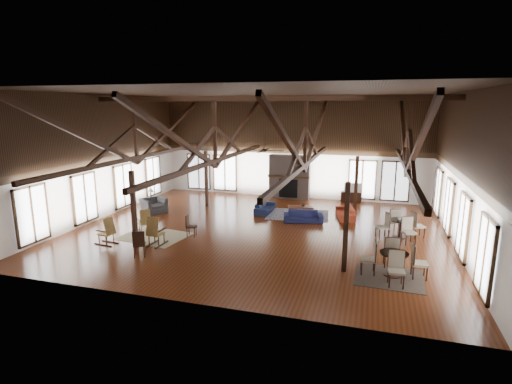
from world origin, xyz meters
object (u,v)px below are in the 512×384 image
(armchair, at_px, (154,205))
(cafe_table_near, at_px, (394,260))
(tv_console, at_px, (351,197))
(coffee_table, at_px, (301,207))
(sofa_orange, at_px, (345,212))
(sofa_navy_left, at_px, (265,207))
(sofa_navy_front, at_px, (303,216))
(cafe_table_far, at_px, (400,225))

(armchair, height_order, cafe_table_near, cafe_table_near)
(cafe_table_near, height_order, tv_console, cafe_table_near)
(cafe_table_near, bearing_deg, tv_console, 100.63)
(cafe_table_near, bearing_deg, armchair, 157.55)
(coffee_table, bearing_deg, sofa_orange, -10.43)
(sofa_navy_left, distance_m, armchair, 5.79)
(sofa_orange, distance_m, coffee_table, 2.22)
(sofa_navy_front, height_order, cafe_table_near, cafe_table_near)
(sofa_navy_front, distance_m, cafe_table_far, 4.47)
(sofa_navy_front, height_order, sofa_orange, sofa_orange)
(coffee_table, relative_size, tv_console, 1.18)
(sofa_navy_front, height_order, tv_console, tv_console)
(coffee_table, distance_m, cafe_table_far, 5.14)
(armchair, relative_size, cafe_table_far, 0.56)
(cafe_table_far, xyz_separation_m, tv_console, (-2.35, 6.03, -0.25))
(sofa_navy_left, distance_m, tv_console, 5.57)
(coffee_table, height_order, tv_console, tv_console)
(coffee_table, relative_size, armchair, 1.18)
(sofa_navy_front, xyz_separation_m, sofa_navy_left, (-2.24, 1.22, -0.00))
(sofa_orange, distance_m, armchair, 9.81)
(sofa_navy_front, xyz_separation_m, cafe_table_near, (3.88, -5.32, 0.28))
(sofa_orange, height_order, armchair, armchair)
(sofa_navy_front, bearing_deg, tv_console, 54.99)
(sofa_orange, relative_size, cafe_table_far, 0.91)
(tv_console, bearing_deg, sofa_orange, -91.30)
(armchair, xyz_separation_m, cafe_table_near, (11.64, -4.81, 0.17))
(coffee_table, bearing_deg, cafe_table_near, -72.53)
(sofa_navy_front, relative_size, sofa_navy_left, 1.01)
(sofa_navy_front, relative_size, armchair, 1.59)
(sofa_navy_left, relative_size, cafe_table_near, 0.86)
(sofa_navy_left, bearing_deg, sofa_orange, -89.45)
(sofa_orange, bearing_deg, sofa_navy_front, -68.04)
(coffee_table, height_order, armchair, armchair)
(cafe_table_near, bearing_deg, sofa_orange, 106.80)
(sofa_orange, bearing_deg, sofa_navy_left, -101.43)
(sofa_navy_front, bearing_deg, cafe_table_far, -28.09)
(sofa_navy_front, distance_m, cafe_table_near, 6.59)
(armchair, bearing_deg, cafe_table_far, -62.11)
(cafe_table_near, xyz_separation_m, cafe_table_far, (0.44, 4.16, -0.01))
(sofa_orange, height_order, cafe_table_near, cafe_table_near)
(coffee_table, distance_m, armchair, 7.61)
(sofa_navy_left, distance_m, cafe_table_far, 6.97)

